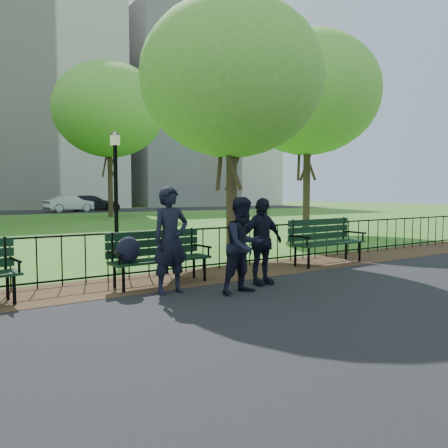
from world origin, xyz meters
TOP-DOWN VIEW (x-y plane):
  - ground at (0.00, 0.00)m, footprint 120.00×120.00m
  - asphalt_path at (0.00, -3.40)m, footprint 60.00×9.20m
  - dirt_strip at (0.00, 1.50)m, footprint 60.00×1.60m
  - iron_fence at (0.00, 2.00)m, footprint 24.06×0.06m
  - apartment_east at (26.00, 48.00)m, footprint 20.00×15.00m
  - park_bench_main at (-0.98, 1.19)m, footprint 1.84×0.67m
  - park_bench_right_a at (3.40, 1.30)m, footprint 1.99×0.69m
  - lamppost at (0.05, 5.65)m, footprint 0.29×0.29m
  - tree_near_e at (2.37, 3.55)m, footprint 4.63×4.63m
  - tree_mid_e at (8.98, 7.71)m, footprint 5.89×5.89m
  - tree_far_e at (5.96, 23.64)m, footprint 7.49×7.49m
  - person_left at (-0.86, 0.53)m, footprint 0.64×0.44m
  - person_mid at (0.12, -0.11)m, footprint 0.78×0.46m
  - person_right at (0.77, 0.27)m, footprint 0.90×0.38m
  - sedan_silver at (5.69, 33.71)m, footprint 4.52×2.37m
  - sedan_dark at (7.87, 34.28)m, footprint 5.29×3.34m

SIDE VIEW (x-z plane):
  - ground at x=0.00m, z-range 0.00..0.00m
  - asphalt_path at x=0.00m, z-range 0.00..0.01m
  - dirt_strip at x=0.00m, z-range 0.01..0.02m
  - iron_fence at x=0.00m, z-range 0.00..1.00m
  - park_bench_main at x=-0.98m, z-range 0.11..1.14m
  - park_bench_right_a at x=3.40m, z-range 0.08..1.19m
  - sedan_silver at x=5.69m, z-range 0.01..1.43m
  - sedan_dark at x=7.87m, z-range 0.01..1.44m
  - person_right at x=0.77m, z-range 0.01..1.53m
  - person_mid at x=0.12m, z-range 0.01..1.55m
  - person_left at x=-0.86m, z-range 0.01..1.72m
  - lamppost at x=0.05m, z-range 0.15..3.41m
  - tree_near_e at x=2.37m, z-range 1.25..7.71m
  - tree_mid_e at x=8.98m, z-range 1.60..9.81m
  - tree_far_e at x=5.96m, z-range 2.03..12.47m
  - apartment_east at x=26.00m, z-range 0.00..24.00m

